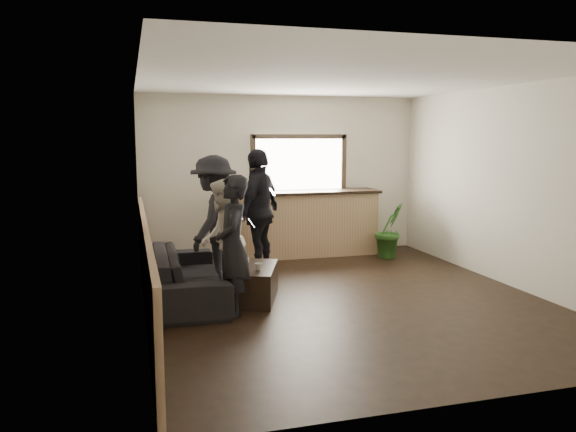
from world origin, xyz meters
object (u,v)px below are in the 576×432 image
object	(u,v)px
person_a	(233,245)
person_c	(214,220)
bar_counter	(303,219)
potted_plant	(390,230)
cup_a	(245,261)
sofa	(188,275)
cup_b	(258,267)
person_d	(259,211)
person_b	(223,239)
coffee_table	(253,283)

from	to	relation	value
person_a	person_c	distance (m)	1.47
bar_counter	potted_plant	xyz separation A→B (m)	(1.39, -0.60, -0.16)
cup_a	person_a	xyz separation A→B (m)	(-0.28, -0.68, 0.34)
person_c	sofa	bearing A→B (deg)	-3.42
potted_plant	person_c	size ratio (longest dim) A/B	0.53
cup_a	person_a	bearing A→B (deg)	-112.23
cup_b	person_a	world-z (taller)	person_a
sofa	bar_counter	bearing A→B (deg)	-44.51
person_c	person_d	distance (m)	0.89
potted_plant	person_b	size ratio (longest dim) A/B	0.62
sofa	potted_plant	bearing A→B (deg)	-65.18
person_a	person_d	size ratio (longest dim) A/B	0.87
person_a	cup_a	bearing A→B (deg)	166.57
potted_plant	person_d	distance (m)	2.51
bar_counter	person_b	distance (m)	2.87
cup_a	person_a	world-z (taller)	person_a
potted_plant	person_a	size ratio (longest dim) A/B	0.59
cup_b	sofa	bearing A→B (deg)	150.74
person_c	person_d	size ratio (longest dim) A/B	0.96
person_c	coffee_table	bearing A→B (deg)	49.58
person_d	cup_a	bearing A→B (deg)	17.95
cup_b	coffee_table	bearing A→B (deg)	97.91
bar_counter	person_a	size ratio (longest dim) A/B	1.63
cup_b	person_a	distance (m)	0.60
coffee_table	person_c	world-z (taller)	person_c
sofa	cup_b	xyz separation A→B (m)	(0.83, -0.46, 0.16)
bar_counter	person_b	world-z (taller)	bar_counter
person_c	person_d	bearing A→B (deg)	150.68
person_b	person_c	size ratio (longest dim) A/B	0.85
cup_a	person_b	world-z (taller)	person_b
coffee_table	person_b	bearing A→B (deg)	147.24
sofa	cup_a	size ratio (longest dim) A/B	18.74
person_a	potted_plant	bearing A→B (deg)	135.56
bar_counter	person_a	xyz separation A→B (m)	(-1.79, -2.97, 0.19)
bar_counter	person_d	distance (m)	1.50
potted_plant	person_a	world-z (taller)	person_a
cup_a	person_c	distance (m)	0.94
sofa	person_c	xyz separation A→B (m)	(0.45, 0.69, 0.60)
person_d	coffee_table	bearing A→B (deg)	23.11
bar_counter	person_b	bearing A→B (deg)	-128.48
sofa	person_d	world-z (taller)	person_d
coffee_table	person_b	world-z (taller)	person_b
cup_a	person_c	bearing A→B (deg)	109.65
cup_a	person_d	distance (m)	1.41
cup_a	person_d	xyz separation A→B (m)	(0.48, 1.24, 0.47)
bar_counter	cup_b	size ratio (longest dim) A/B	28.46
cup_b	person_b	distance (m)	0.63
bar_counter	potted_plant	bearing A→B (deg)	-23.19
coffee_table	sofa	bearing A→B (deg)	161.08
person_b	sofa	bearing A→B (deg)	-82.37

